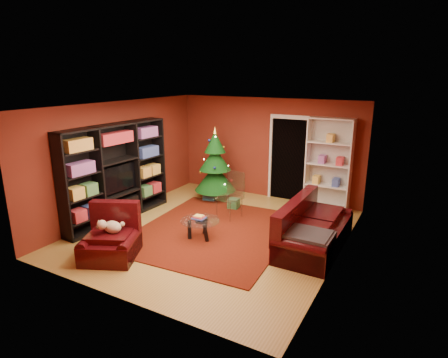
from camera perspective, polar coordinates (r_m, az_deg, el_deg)
The scene contains 18 objects.
floor at distance 7.91m, azimuth -1.42°, elevation -8.21°, with size 5.00×5.50×0.05m, color olive.
ceiling at distance 7.24m, azimuth -1.56°, elevation 11.30°, with size 5.00×5.50×0.05m, color silver.
wall_back at distance 9.90m, azimuth 6.70°, elevation 4.68°, with size 5.00×0.05×2.60m, color maroon.
wall_left at distance 8.98m, azimuth -15.54°, elevation 3.06°, with size 0.05×5.50×2.60m, color maroon.
wall_right at distance 6.60m, azimuth 17.77°, elevation -1.64°, with size 0.05×5.50×2.60m, color maroon.
doorway at distance 9.70m, azimuth 9.83°, elevation 2.82°, with size 1.06×0.60×2.16m, color black, non-canonical shape.
rug at distance 7.90m, azimuth -1.58°, elevation -7.96°, with size 3.00×3.50×0.02m, color #5A180A.
media_unit at distance 8.58m, azimuth -16.13°, elevation 0.88°, with size 0.43×2.81×2.15m, color black, non-canonical shape.
christmas_tree at distance 9.67m, azimuth -1.37°, elevation 2.25°, with size 1.07×1.07×1.91m, color #0B3D10, non-canonical shape.
gift_box_teal at distance 9.77m, azimuth -2.10°, elevation -2.31°, with size 0.31×0.31×0.31m, color #245F75.
gift_box_green at distance 9.15m, azimuth 1.48°, elevation -3.78°, with size 0.25×0.25×0.25m, color #2D753B.
gift_box_red at distance 10.38m, azimuth -0.11°, elevation -1.40°, with size 0.24×0.24×0.24m, color maroon.
white_bookshelf at distance 9.26m, azimuth 15.63°, elevation 2.15°, with size 1.05×0.38×2.26m, color white, non-canonical shape.
armchair at distance 7.00m, azimuth -17.01°, elevation -8.58°, with size 0.99×0.99×0.77m, color black, non-canonical shape.
dog at distance 6.95m, azimuth -16.60°, elevation -7.03°, with size 0.40×0.30×0.25m, color beige, non-canonical shape.
sofa at distance 7.26m, azimuth 13.79°, elevation -6.78°, with size 2.15×0.97×0.92m, color black, non-canonical shape.
coffee_table at distance 7.53m, azimuth -3.64°, elevation -7.62°, with size 0.78×0.78×0.49m, color gray, non-canonical shape.
acrylic_chair at distance 8.46m, azimuth 0.81°, elevation -2.90°, with size 0.49×0.54×0.96m, color #66605B, non-canonical shape.
Camera 1 is at (3.67, -6.22, 3.20)m, focal length 30.00 mm.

